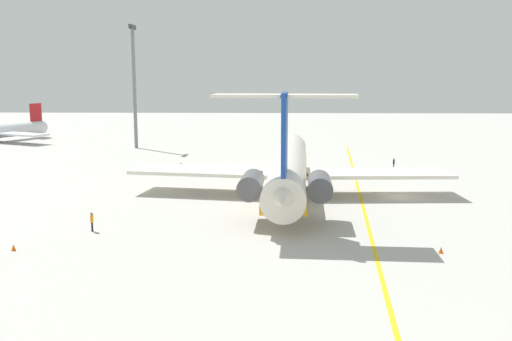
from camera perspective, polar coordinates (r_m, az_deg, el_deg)
ground at (r=71.09m, az=14.07°, el=-2.57°), size 316.83×316.83×0.00m
main_jetliner at (r=68.28m, az=3.27°, el=0.22°), size 44.32×39.33×12.91m
ground_crew_near_nose at (r=55.80m, az=-15.98°, el=-4.69°), size 0.46×0.29×1.82m
ground_crew_portside at (r=91.39m, az=13.52°, el=0.79°), size 0.40×0.29×1.80m
safety_cone_nose at (r=94.04m, az=-7.47°, el=0.67°), size 0.40×0.40×0.55m
safety_cone_wingtip at (r=49.79m, az=17.89°, el=-7.52°), size 0.40×0.40×0.55m
safety_cone_tail at (r=52.15m, az=-22.94°, el=-7.05°), size 0.40×0.40×0.55m
taxiway_centreline at (r=70.91m, az=10.29°, el=-2.46°), size 99.17×9.81×0.01m
light_mast at (r=117.63m, az=-12.00°, el=8.66°), size 4.00×0.70×24.26m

